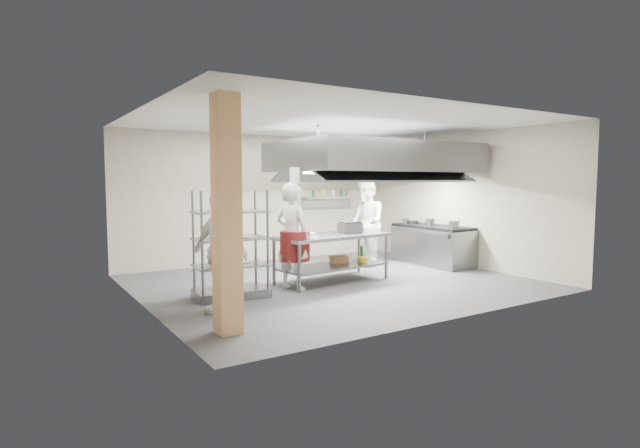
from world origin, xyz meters
TOP-DOWN VIEW (x-y plane):
  - floor at (0.00, 0.00)m, footprint 7.00×7.00m
  - ceiling at (0.00, 0.00)m, footprint 7.00×7.00m
  - wall_back at (0.00, 3.00)m, footprint 7.00×0.00m
  - wall_left at (-3.50, 0.00)m, footprint 0.00×6.00m
  - wall_right at (3.50, 0.00)m, footprint 0.00×6.00m
  - column at (-2.90, -1.90)m, footprint 0.30×0.30m
  - exhaust_hood at (1.30, 0.40)m, footprint 4.00×2.50m
  - hood_strip_a at (0.40, 0.40)m, footprint 1.60×0.12m
  - hood_strip_b at (2.20, 0.40)m, footprint 1.60×0.12m
  - wall_shelf at (1.80, 2.84)m, footprint 1.50×0.28m
  - island at (0.00, 0.06)m, footprint 2.38×1.19m
  - island_worktop at (0.00, 0.06)m, footprint 2.38×1.19m
  - island_undershelf at (0.00, 0.06)m, footprint 2.18×1.07m
  - pass_rack at (-2.13, -0.11)m, footprint 1.24×0.80m
  - cooking_range at (3.08, 0.50)m, footprint 0.80×2.00m
  - range_top at (3.08, 0.50)m, footprint 0.78×1.96m
  - chef_head at (-0.97, -0.12)m, footprint 0.68×0.81m
  - chef_line at (1.64, 1.13)m, footprint 1.03×1.15m
  - chef_plating at (-2.63, -0.94)m, footprint 0.79×1.14m
  - griddle at (0.44, 0.09)m, footprint 0.44×0.37m
  - wicker_basket at (0.25, 0.19)m, footprint 0.37×0.28m
  - stockpot at (3.12, 0.60)m, footprint 0.22×0.22m
  - plate_stack at (-2.13, -0.11)m, footprint 0.28×0.28m

SIDE VIEW (x-z plane):
  - floor at x=0.00m, z-range 0.00..0.00m
  - island_undershelf at x=0.00m, z-range 0.28..0.32m
  - wicker_basket at x=0.25m, z-range 0.32..0.46m
  - cooking_range at x=3.08m, z-range 0.00..0.84m
  - island at x=0.00m, z-range 0.00..0.91m
  - plate_stack at x=-2.13m, z-range 0.54..0.59m
  - range_top at x=3.08m, z-range 0.84..0.90m
  - island_worktop at x=0.00m, z-range 0.85..0.91m
  - pass_rack at x=-2.13m, z-range 0.00..1.77m
  - chef_plating at x=-2.63m, z-range 0.00..1.79m
  - chef_head at x=-0.97m, z-range 0.00..1.89m
  - stockpot at x=3.12m, z-range 0.90..1.06m
  - chef_line at x=1.64m, z-range 0.00..1.97m
  - griddle at x=0.44m, z-range 0.91..1.11m
  - wall_back at x=0.00m, z-range -2.00..5.00m
  - wall_left at x=-3.50m, z-range -1.50..4.50m
  - wall_right at x=3.50m, z-range -1.50..4.50m
  - column at x=-2.90m, z-range 0.00..3.00m
  - wall_shelf at x=1.80m, z-range 1.48..1.52m
  - hood_strip_a at x=0.40m, z-range 2.06..2.10m
  - hood_strip_b at x=2.20m, z-range 2.06..2.10m
  - exhaust_hood at x=1.30m, z-range 2.10..2.70m
  - ceiling at x=0.00m, z-range 3.00..3.00m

